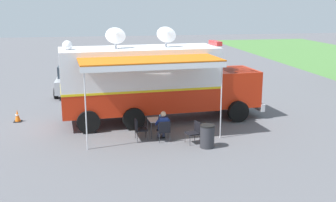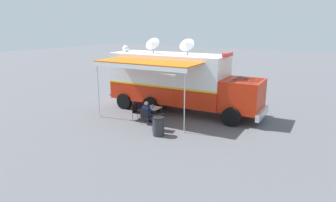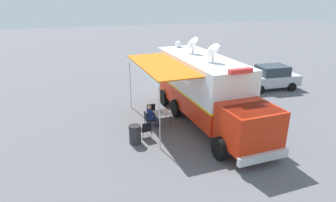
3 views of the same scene
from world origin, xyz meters
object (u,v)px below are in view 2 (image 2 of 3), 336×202
object	(u,v)px
command_truck	(179,80)
seated_responder	(147,112)
folding_chair_at_table	(145,115)
water_bottle	(152,106)
folding_chair_beside_table	(137,111)
folding_chair_spare_by_truck	(160,121)
car_behind_truck	(180,76)
folding_table	(153,109)
trash_bin	(159,126)
traffic_cone	(112,91)

from	to	relation	value
command_truck	seated_responder	distance (m)	3.27
folding_chair_at_table	water_bottle	bearing A→B (deg)	-176.05
folding_chair_beside_table	folding_chair_spare_by_truck	world-z (taller)	same
folding_chair_at_table	car_behind_truck	distance (m)	10.90
car_behind_truck	seated_responder	bearing A→B (deg)	21.63
folding_table	folding_chair_beside_table	xyz separation A→B (m)	(0.36, -0.85, -0.16)
trash_bin	seated_responder	bearing A→B (deg)	-126.73
command_truck	trash_bin	bearing A→B (deg)	18.45
trash_bin	command_truck	bearing A→B (deg)	-161.55
seated_responder	traffic_cone	distance (m)	7.44
seated_responder	traffic_cone	world-z (taller)	seated_responder
folding_chair_at_table	traffic_cone	world-z (taller)	folding_chair_at_table
seated_responder	trash_bin	bearing A→B (deg)	53.27
folding_chair_spare_by_truck	seated_responder	xyz separation A→B (m)	(-0.56, -1.20, 0.14)
folding_table	trash_bin	distance (m)	2.43
command_truck	folding_chair_at_table	size ratio (longest dim) A/B	11.09
command_truck	folding_chair_at_table	distance (m)	3.50
command_truck	trash_bin	xyz separation A→B (m)	(4.16, 1.39, -1.49)
command_truck	seated_responder	world-z (taller)	command_truck
water_bottle	car_behind_truck	distance (m)	10.22
seated_responder	folding_chair_spare_by_truck	bearing A→B (deg)	65.14
command_truck	folding_chair_spare_by_truck	bearing A→B (deg)	16.24
folding_chair_beside_table	car_behind_truck	world-z (taller)	car_behind_truck
folding_chair_spare_by_truck	car_behind_truck	xyz separation A→B (m)	(-10.52, -5.15, 0.37)
trash_bin	traffic_cone	xyz separation A→B (m)	(-5.08, -7.87, -0.18)
folding_chair_spare_by_truck	trash_bin	bearing A→B (deg)	30.26
water_bottle	trash_bin	xyz separation A→B (m)	(1.68, 1.59, -0.38)
command_truck	folding_chair_at_table	bearing A→B (deg)	-2.78
command_truck	folding_chair_spare_by_truck	size ratio (longest dim) A/B	11.09
folding_table	folding_chair_beside_table	size ratio (longest dim) A/B	0.99
folding_chair_at_table	car_behind_truck	xyz separation A→B (m)	(-10.15, -3.96, 0.37)
folding_chair_beside_table	folding_chair_spare_by_truck	distance (m)	2.30
folding_chair_beside_table	traffic_cone	bearing A→B (deg)	-124.41
folding_table	folding_chair_at_table	size ratio (longest dim) A/B	0.99
command_truck	folding_chair_spare_by_truck	world-z (taller)	command_truck
folding_chair_at_table	seated_responder	distance (m)	0.23
command_truck	car_behind_truck	xyz separation A→B (m)	(-6.96, -4.12, -1.07)
trash_bin	car_behind_truck	size ratio (longest dim) A/B	0.21
folding_chair_beside_table	trash_bin	world-z (taller)	trash_bin
command_truck	water_bottle	bearing A→B (deg)	-4.71
seated_responder	command_truck	bearing A→B (deg)	176.76
folding_table	seated_responder	bearing A→B (deg)	9.06
folding_chair_at_table	folding_chair_spare_by_truck	size ratio (longest dim) A/B	1.00
car_behind_truck	folding_chair_at_table	bearing A→B (deg)	21.34
car_behind_truck	trash_bin	bearing A→B (deg)	26.34
command_truck	traffic_cone	size ratio (longest dim) A/B	16.64
folding_chair_beside_table	trash_bin	bearing A→B (deg)	60.64
command_truck	folding_table	world-z (taller)	command_truck
folding_table	folding_chair_at_table	world-z (taller)	folding_chair_at_table
traffic_cone	trash_bin	bearing A→B (deg)	57.14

